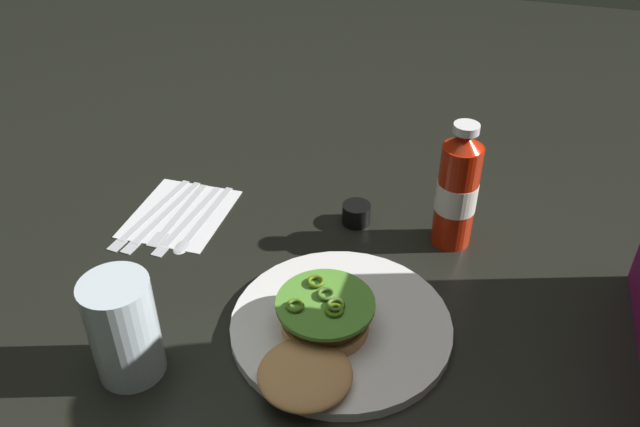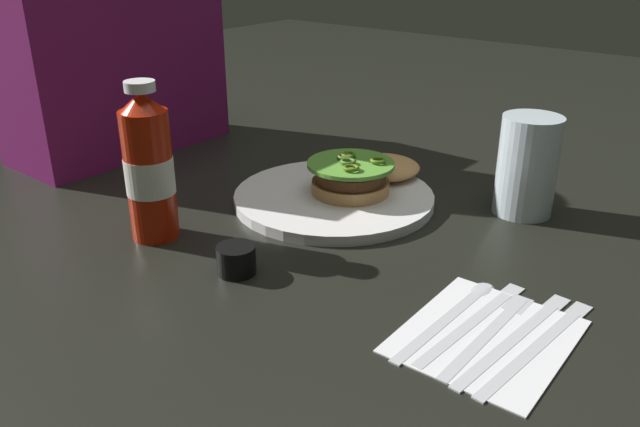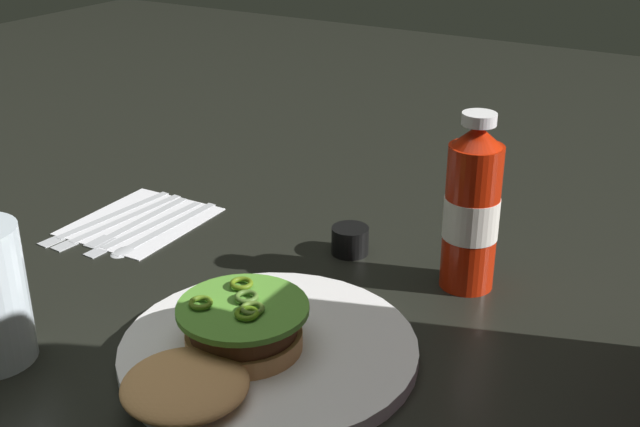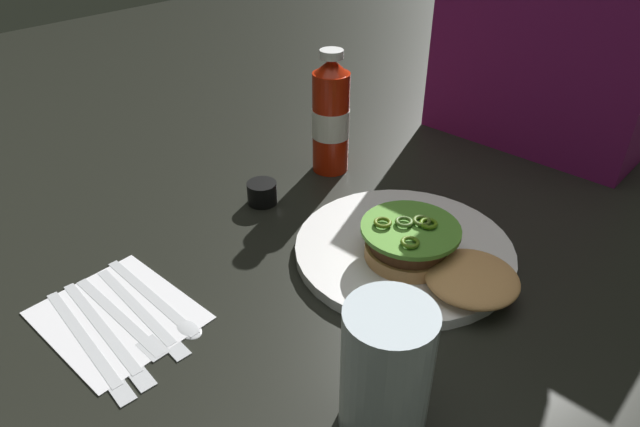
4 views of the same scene
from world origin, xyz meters
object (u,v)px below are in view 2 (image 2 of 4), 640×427
dinner_plate (334,198)px  condiment_cup (236,260)px  water_glass (527,166)px  diner_person (107,15)px  napkin (486,336)px  table_knife (479,314)px  burger_sandwich (363,173)px  steak_knife (522,329)px  fork_utensil (495,324)px  butter_knife (545,338)px  ketchup_bottle (149,168)px  spoon_utensil (460,305)px

dinner_plate → condiment_cup: size_ratio=6.36×
water_glass → diner_person: size_ratio=0.26×
napkin → table_knife: table_knife is taller
table_knife → napkin: bearing=-140.5°
burger_sandwich → steak_knife: (-0.20, -0.33, -0.03)m
steak_knife → table_knife: 0.05m
fork_utensil → diner_person: bearing=81.5°
steak_knife → table_knife: size_ratio=1.07×
water_glass → steak_knife: bearing=-157.1°
dinner_plate → diner_person: 0.51m
butter_knife → fork_utensil: 0.05m
dinner_plate → fork_utensil: dinner_plate is taller
burger_sandwich → ketchup_bottle: size_ratio=1.03×
fork_utensil → spoon_utensil: same height
burger_sandwich → steak_knife: burger_sandwich is taller
diner_person → table_knife: bearing=-98.3°
steak_knife → burger_sandwich: bearing=59.3°
burger_sandwich → water_glass: water_glass is taller
diner_person → ketchup_bottle: bearing=-119.6°
butter_knife → steak_knife: (-0.00, 0.02, 0.00)m
napkin → fork_utensil: size_ratio=0.98×
diner_person → burger_sandwich: bearing=-79.2°
burger_sandwich → butter_knife: size_ratio=0.98×
butter_knife → steak_knife: 0.02m
fork_utensil → napkin: bearing=179.6°
burger_sandwich → butter_knife: (-0.20, -0.35, -0.03)m
ketchup_bottle → water_glass: (0.37, -0.34, -0.02)m
napkin → spoon_utensil: (0.03, 0.04, 0.00)m
spoon_utensil → steak_knife: bearing=-91.3°
condiment_cup → butter_knife: size_ratio=0.21×
ketchup_bottle → napkin: bearing=-82.2°
ketchup_bottle → table_knife: size_ratio=1.02×
steak_knife → spoon_utensil: (0.00, 0.07, 0.00)m
butter_knife → table_knife: bearing=92.1°
dinner_plate → ketchup_bottle: ketchup_bottle is taller
napkin → butter_knife: size_ratio=0.83×
ketchup_bottle → condiment_cup: bearing=-91.2°
burger_sandwich → butter_knife: bearing=-119.0°
fork_utensil → diner_person: 0.81m
dinner_plate → diner_person: size_ratio=0.55×
ketchup_bottle → water_glass: bearing=-42.4°
burger_sandwich → napkin: burger_sandwich is taller
water_glass → butter_knife: bearing=-153.3°
table_knife → diner_person: 0.79m
table_knife → spoon_utensil: same height
dinner_plate → condiment_cup: bearing=-170.4°
steak_knife → diner_person: diner_person is taller
napkin → fork_utensil: bearing=-0.4°
spoon_utensil → condiment_cup: bearing=110.9°
ketchup_bottle → napkin: ketchup_bottle is taller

